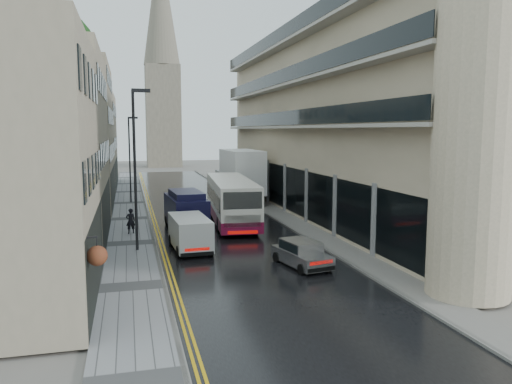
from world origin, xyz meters
name	(u,v)px	position (x,y,z in m)	size (l,w,h in m)	color
road	(209,216)	(0.00, 27.50, 0.01)	(9.00, 85.00, 0.02)	black
left_sidewalk	(130,219)	(-5.85, 27.50, 0.06)	(2.70, 85.00, 0.12)	gray
right_sidewalk	(276,213)	(5.40, 27.50, 0.06)	(1.80, 85.00, 0.12)	slate
old_shop_row	(78,138)	(-9.45, 30.00, 6.00)	(4.50, 56.00, 12.00)	gray
modern_block	(343,125)	(10.30, 26.00, 7.00)	(8.00, 40.00, 14.00)	beige
church_spire	(162,54)	(0.50, 82.00, 20.00)	(6.40, 6.40, 40.00)	gray
tree_near	(1,124)	(-12.50, 20.00, 6.95)	(10.56, 10.56, 13.89)	black
tree_far	(45,135)	(-12.20, 33.00, 6.23)	(9.24, 9.24, 12.46)	black
cream_bus	(219,208)	(-0.28, 21.48, 1.59)	(2.61, 11.49, 3.13)	white
white_lorry	(231,178)	(2.79, 32.40, 2.43)	(2.75, 9.16, 4.81)	white
silver_hatchback	(302,261)	(1.69, 11.01, 0.68)	(1.54, 3.51, 1.32)	#A0A0A5
white_van	(179,240)	(-3.46, 15.43, 0.98)	(1.82, 4.25, 1.92)	silver
navy_van	(176,215)	(-3.12, 20.80, 1.38)	(2.13, 5.34, 2.72)	black
pedestrian	(131,221)	(-5.83, 21.93, 0.92)	(0.58, 0.38, 1.60)	black
lamp_post_near	(135,171)	(-5.53, 17.39, 4.42)	(0.97, 0.22, 8.60)	black
lamp_post_far	(130,160)	(-5.72, 36.03, 3.93)	(0.86, 0.19, 7.61)	black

